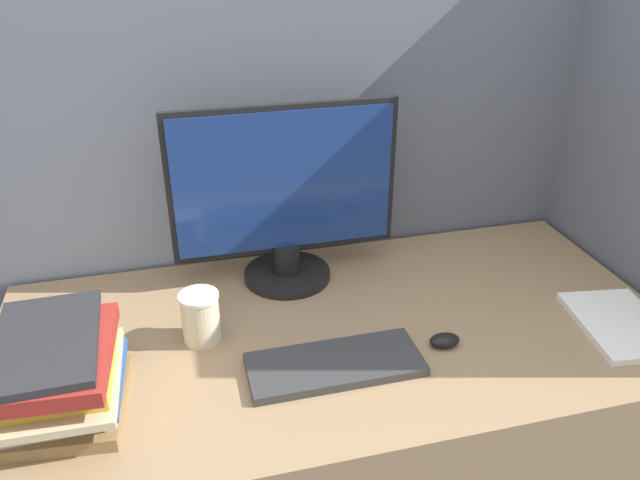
% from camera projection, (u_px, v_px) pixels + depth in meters
% --- Properties ---
extents(cubicle_panel_rear, '(1.97, 0.04, 1.71)m').
position_uv_depth(cubicle_panel_rear, '(298.00, 205.00, 1.76)').
color(cubicle_panel_rear, slate).
rests_on(cubicle_panel_rear, ground_plane).
extents(desk, '(1.57, 0.78, 0.73)m').
position_uv_depth(desk, '(337.00, 441.00, 1.63)').
color(desk, '#937551').
rests_on(desk, ground_plane).
extents(monitor, '(0.57, 0.23, 0.47)m').
position_uv_depth(monitor, '(285.00, 201.00, 1.56)').
color(monitor, black).
rests_on(monitor, desk).
extents(keyboard, '(0.37, 0.15, 0.02)m').
position_uv_depth(keyboard, '(335.00, 365.00, 1.32)').
color(keyboard, '#333333').
rests_on(keyboard, desk).
extents(mouse, '(0.07, 0.05, 0.03)m').
position_uv_depth(mouse, '(444.00, 340.00, 1.39)').
color(mouse, black).
rests_on(mouse, desk).
extents(coffee_cup, '(0.09, 0.09, 0.12)m').
position_uv_depth(coffee_cup, '(201.00, 317.00, 1.39)').
color(coffee_cup, beige).
rests_on(coffee_cup, desk).
extents(book_stack, '(0.25, 0.31, 0.17)m').
position_uv_depth(book_stack, '(57.00, 376.00, 1.18)').
color(book_stack, olive).
rests_on(book_stack, desk).
extents(paper_pile, '(0.23, 0.29, 0.02)m').
position_uv_depth(paper_pile, '(621.00, 324.00, 1.45)').
color(paper_pile, white).
rests_on(paper_pile, desk).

